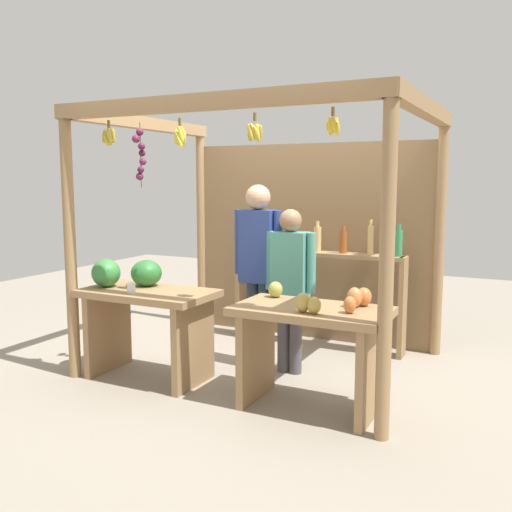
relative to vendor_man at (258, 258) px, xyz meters
name	(u,v)px	position (x,y,z in m)	size (l,w,h in m)	color
ground_plane	(266,364)	(0.06, 0.05, -1.02)	(12.00, 12.00, 0.00)	gray
market_stall	(286,214)	(0.06, 0.51, 0.37)	(2.87, 2.23, 2.36)	#99754C
fruit_counter_left	(143,305)	(-0.76, -0.74, -0.38)	(1.18, 0.64, 1.04)	#99754C
fruit_counter_right	(312,335)	(0.83, -0.74, -0.45)	(1.16, 0.64, 0.94)	#99754C
bottle_shelf_unit	(317,271)	(0.27, 0.84, -0.23)	(1.84, 0.22, 1.35)	#99754C
vendor_man	(258,258)	(0.00, 0.00, 0.00)	(0.48, 0.23, 1.69)	#2D3D4D
vendor_woman	(290,277)	(0.35, -0.06, -0.15)	(0.48, 0.20, 1.48)	#4E4A52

